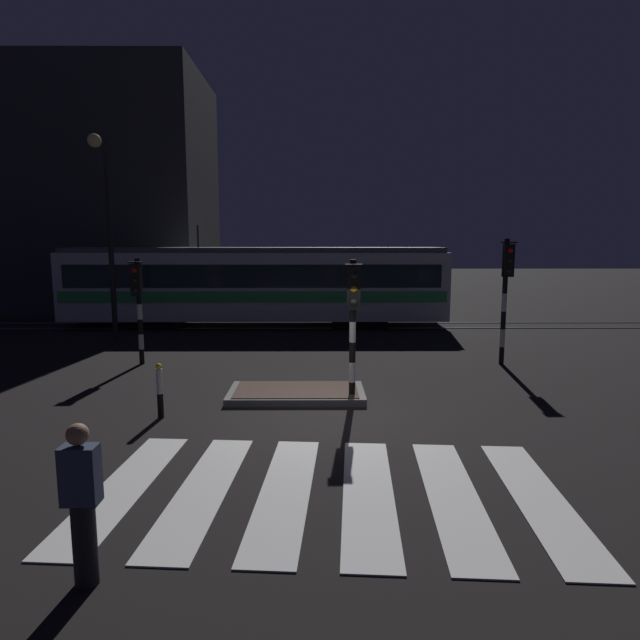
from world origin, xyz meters
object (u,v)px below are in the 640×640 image
at_px(traffic_light_corner_far_left, 138,295).
at_px(tram, 256,284).
at_px(traffic_light_median_centre, 353,310).
at_px(pedestrian_waiting_at_kerb, 82,503).
at_px(street_lamp_trackside_left, 106,214).
at_px(bollard_island_edge, 160,391).
at_px(traffic_light_corner_far_right, 506,282).

relative_size(traffic_light_corner_far_left, tram, 0.19).
distance_m(traffic_light_median_centre, pedestrian_waiting_at_kerb, 7.08).
distance_m(traffic_light_corner_far_left, street_lamp_trackside_left, 4.85).
bearing_deg(bollard_island_edge, tram, 87.10).
height_order(traffic_light_corner_far_left, tram, tram).
bearing_deg(traffic_light_corner_far_right, traffic_light_corner_far_left, 179.44).
bearing_deg(traffic_light_corner_far_right, pedestrian_waiting_at_kerb, -127.76).
height_order(traffic_light_median_centre, traffic_light_corner_far_left, traffic_light_median_centre).
relative_size(tram, bollard_island_edge, 14.12).
bearing_deg(street_lamp_trackside_left, tram, 36.89).
height_order(traffic_light_median_centre, pedestrian_waiting_at_kerb, traffic_light_median_centre).
height_order(pedestrian_waiting_at_kerb, bollard_island_edge, pedestrian_waiting_at_kerb).
xyz_separation_m(traffic_light_median_centre, traffic_light_corner_far_right, (4.52, 3.63, 0.30)).
relative_size(traffic_light_median_centre, bollard_island_edge, 2.80).
relative_size(traffic_light_corner_far_right, bollard_island_edge, 3.21).
bearing_deg(traffic_light_corner_far_left, street_lamp_trackside_left, 120.70).
bearing_deg(tram, pedestrian_waiting_at_kerb, -89.50).
height_order(traffic_light_corner_far_left, street_lamp_trackside_left, street_lamp_trackside_left).
bearing_deg(traffic_light_corner_far_right, street_lamp_trackside_left, 163.41).
distance_m(traffic_light_corner_far_left, pedestrian_waiting_at_kerb, 10.39).
xyz_separation_m(traffic_light_corner_far_left, tram, (2.52, 7.11, -0.25)).
xyz_separation_m(tram, pedestrian_waiting_at_kerb, (0.15, -17.08, -0.87)).
bearing_deg(street_lamp_trackside_left, traffic_light_corner_far_left, -59.30).
bearing_deg(traffic_light_median_centre, tram, 106.83).
xyz_separation_m(street_lamp_trackside_left, tram, (4.66, 3.50, -2.67)).
distance_m(pedestrian_waiting_at_kerb, bollard_island_edge, 5.32).
bearing_deg(tram, bollard_island_edge, -92.90).
xyz_separation_m(street_lamp_trackside_left, bollard_island_edge, (4.06, -8.33, -3.86)).
xyz_separation_m(traffic_light_corner_far_left, street_lamp_trackside_left, (-2.14, 3.61, 2.42)).
distance_m(street_lamp_trackside_left, tram, 6.41).
bearing_deg(pedestrian_waiting_at_kerb, traffic_light_corner_far_left, 104.98).
bearing_deg(tram, traffic_light_median_centre, -73.17).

